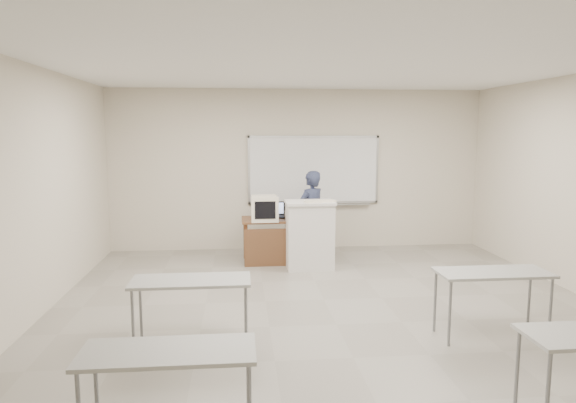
{
  "coord_description": "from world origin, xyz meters",
  "views": [
    {
      "loc": [
        -1.1,
        -5.61,
        2.21
      ],
      "look_at": [
        -0.36,
        2.2,
        1.14
      ],
      "focal_mm": 32.0,
      "sensor_mm": 36.0,
      "label": 1
    }
  ],
  "objects": [
    {
      "name": "laptop",
      "position": [
        -0.5,
        3.13,
        0.81
      ],
      "size": [
        0.35,
        0.32,
        0.26
      ],
      "rotation": [
        0.0,
        0.0,
        -0.09
      ],
      "color": "black",
      "rests_on": "instructor_desk"
    },
    {
      "name": "mouse",
      "position": [
        0.15,
        3.03,
        0.77
      ],
      "size": [
        0.1,
        0.07,
        0.04
      ],
      "primitive_type": "ellipsoid",
      "rotation": [
        0.0,
        0.0,
        0.11
      ],
      "color": "gray",
      "rests_on": "instructor_desk"
    },
    {
      "name": "keyboard",
      "position": [
        0.18,
        2.38,
        1.12
      ],
      "size": [
        0.52,
        0.29,
        0.03
      ],
      "primitive_type": "cube",
      "rotation": [
        0.0,
        0.0,
        0.25
      ],
      "color": "beige",
      "rests_on": "podium"
    },
    {
      "name": "floor",
      "position": [
        0.0,
        0.0,
        -0.01
      ],
      "size": [
        7.0,
        8.0,
        0.01
      ],
      "primitive_type": "cube",
      "color": "gray",
      "rests_on": "ground"
    },
    {
      "name": "instructor_desk",
      "position": [
        -0.4,
        2.87,
        0.53
      ],
      "size": [
        1.34,
        0.67,
        0.75
      ],
      "rotation": [
        0.0,
        0.0,
        0.01
      ],
      "color": "brown",
      "rests_on": "floor"
    },
    {
      "name": "student_desks",
      "position": [
        -0.0,
        -1.35,
        0.67
      ],
      "size": [
        4.4,
        2.2,
        0.73
      ],
      "color": "#9B9C97",
      "rests_on": "floor"
    },
    {
      "name": "crt_monitor",
      "position": [
        -0.69,
        2.85,
        0.95
      ],
      "size": [
        0.44,
        0.49,
        0.42
      ],
      "rotation": [
        0.0,
        0.0,
        0.01
      ],
      "color": "beige",
      "rests_on": "instructor_desk"
    },
    {
      "name": "presenter",
      "position": [
        0.14,
        3.16,
        0.77
      ],
      "size": [
        0.67,
        0.63,
        1.54
      ],
      "primitive_type": "imported",
      "rotation": [
        0.0,
        0.0,
        3.76
      ],
      "color": "black",
      "rests_on": "floor"
    },
    {
      "name": "whiteboard",
      "position": [
        0.3,
        3.97,
        1.48
      ],
      "size": [
        2.48,
        0.1,
        1.31
      ],
      "color": "white",
      "rests_on": "floor"
    },
    {
      "name": "podium",
      "position": [
        0.03,
        2.5,
        0.55
      ],
      "size": [
        0.78,
        0.57,
        1.1
      ],
      "rotation": [
        0.0,
        0.0,
        0.01
      ],
      "color": "silver",
      "rests_on": "floor"
    }
  ]
}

